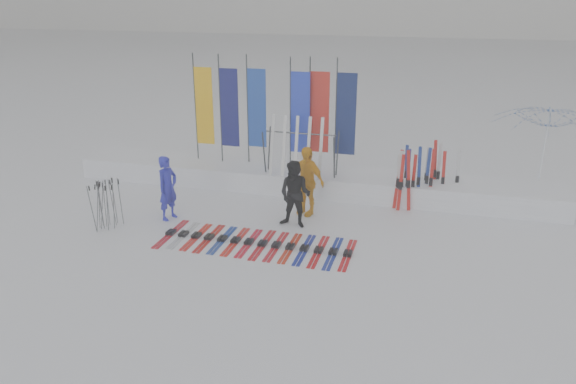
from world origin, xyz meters
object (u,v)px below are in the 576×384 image
(person_black, at_px, (295,194))
(ski_row, at_px, (256,243))
(tent_canopy, at_px, (544,154))
(person_yellow, at_px, (306,181))
(ski_rack, at_px, (301,147))
(person_blue, at_px, (168,188))

(person_black, xyz_separation_m, ski_row, (-0.59, -1.26, -0.80))
(tent_canopy, bearing_deg, ski_row, -144.11)
(person_yellow, relative_size, ski_rack, 0.89)
(person_black, height_order, person_yellow, person_yellow)
(ski_row, bearing_deg, tent_canopy, 35.89)
(tent_canopy, height_order, ski_row, tent_canopy)
(person_yellow, bearing_deg, tent_canopy, 46.43)
(person_blue, relative_size, tent_canopy, 0.55)
(person_blue, xyz_separation_m, person_yellow, (3.29, 1.25, 0.08))
(person_blue, relative_size, ski_rack, 0.81)
(person_black, distance_m, person_yellow, 0.88)
(person_blue, height_order, person_yellow, person_yellow)
(person_black, relative_size, ski_row, 0.38)
(person_yellow, xyz_separation_m, ski_rack, (-0.51, 1.42, 0.48))
(tent_canopy, distance_m, ski_row, 8.30)
(ski_row, height_order, ski_rack, ski_rack)
(person_blue, xyz_separation_m, tent_canopy, (9.27, 3.91, 0.52))
(person_blue, distance_m, person_black, 3.25)
(person_blue, bearing_deg, ski_rack, -29.53)
(person_blue, distance_m, ski_row, 2.89)
(ski_row, relative_size, ski_rack, 2.19)
(tent_canopy, height_order, ski_rack, tent_canopy)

